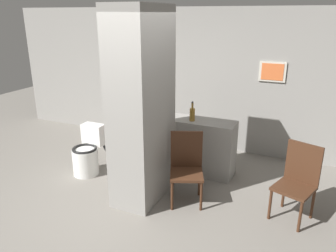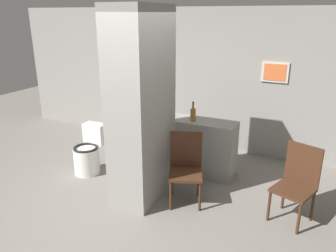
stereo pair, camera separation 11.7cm
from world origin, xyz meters
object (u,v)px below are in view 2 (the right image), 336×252
Objects in this scene: chair_by_doorway at (297,181)px; bottle_tall at (193,114)px; chair_near_pillar at (186,165)px; toilet at (89,153)px; bicycle at (142,146)px.

bottle_tall is at bearing 178.98° from chair_by_doorway.
chair_near_pillar is 1.43m from chair_by_doorway.
bicycle is (0.66, 0.60, 0.02)m from toilet.
bottle_tall reaches higher than chair_by_doorway.
chair_near_pillar is 3.10× the size of bottle_tall.
chair_by_doorway reaches higher than toilet.
bottle_tall reaches higher than chair_near_pillar.
toilet is at bearing -156.20° from bottle_tall.
toilet is 3.18m from chair_by_doorway.
bicycle is 1.10m from bottle_tall.
chair_near_pillar is at bearing -33.04° from bicycle.
bicycle is (-2.51, 0.53, -0.18)m from chair_by_doorway.
toilet is at bearing 153.74° from chair_near_pillar.
bottle_tall reaches higher than toilet.
toilet is 0.79× the size of chair_by_doorway.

